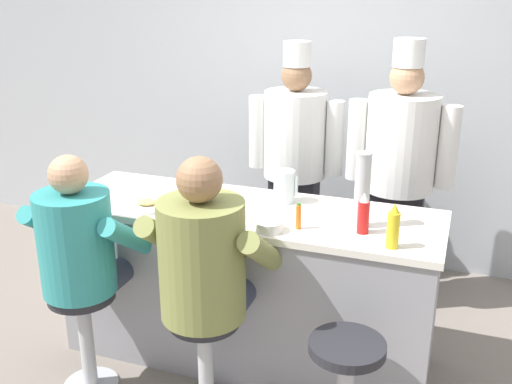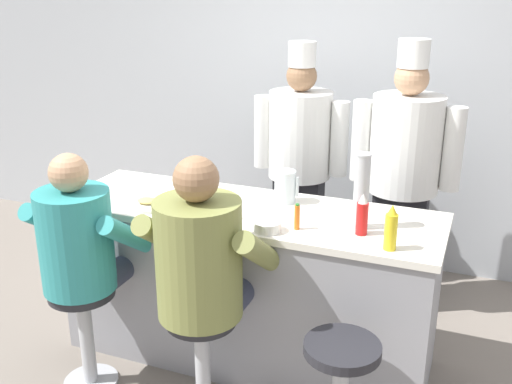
% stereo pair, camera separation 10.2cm
% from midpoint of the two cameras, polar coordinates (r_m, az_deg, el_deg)
% --- Properties ---
extents(wall_back, '(10.00, 0.06, 2.70)m').
position_cam_midpoint_polar(wall_back, '(4.87, 5.47, 9.16)').
color(wall_back, '#B2B7BC').
rests_on(wall_back, ground_plane).
extents(diner_counter, '(2.23, 0.72, 0.98)m').
position_cam_midpoint_polar(diner_counter, '(3.65, -1.64, -8.74)').
color(diner_counter, gray).
rests_on(diner_counter, ground_plane).
extents(ketchup_bottle_red, '(0.06, 0.06, 0.22)m').
position_cam_midpoint_polar(ketchup_bottle_red, '(3.12, 9.28, -2.11)').
color(ketchup_bottle_red, red).
rests_on(ketchup_bottle_red, diner_counter).
extents(mustard_bottle_yellow, '(0.06, 0.06, 0.23)m').
position_cam_midpoint_polar(mustard_bottle_yellow, '(2.98, 11.98, -3.29)').
color(mustard_bottle_yellow, yellow).
rests_on(mustard_bottle_yellow, diner_counter).
extents(hot_sauce_bottle_orange, '(0.03, 0.03, 0.14)m').
position_cam_midpoint_polar(hot_sauce_bottle_orange, '(3.15, 3.14, -2.35)').
color(hot_sauce_bottle_orange, orange).
rests_on(hot_sauce_bottle_orange, diner_counter).
extents(water_pitcher_clear, '(0.14, 0.13, 0.19)m').
position_cam_midpoint_polar(water_pitcher_clear, '(3.52, 1.88, 0.54)').
color(water_pitcher_clear, silver).
rests_on(water_pitcher_clear, diner_counter).
extents(breakfast_plate, '(0.26, 0.26, 0.05)m').
position_cam_midpoint_polar(breakfast_plate, '(3.52, -11.23, -1.23)').
color(breakfast_plate, white).
rests_on(breakfast_plate, diner_counter).
extents(cereal_bowl, '(0.15, 0.15, 0.05)m').
position_cam_midpoint_polar(cereal_bowl, '(3.13, 0.32, -3.27)').
color(cereal_bowl, white).
rests_on(cereal_bowl, diner_counter).
extents(coffee_mug_white, '(0.13, 0.09, 0.09)m').
position_cam_midpoint_polar(coffee_mug_white, '(3.30, -4.05, -1.72)').
color(coffee_mug_white, white).
rests_on(coffee_mug_white, diner_counter).
extents(cup_stack_steel, '(0.09, 0.09, 0.41)m').
position_cam_midpoint_polar(cup_stack_steel, '(3.17, 9.17, 0.18)').
color(cup_stack_steel, '#B7BABF').
rests_on(cup_stack_steel, diner_counter).
extents(diner_seated_teal, '(0.60, 0.59, 1.39)m').
position_cam_midpoint_polar(diner_seated_teal, '(3.38, -17.21, -5.28)').
color(diner_seated_teal, '#B2B5BA').
rests_on(diner_seated_teal, ground_plane).
extents(diner_seated_olive, '(0.65, 0.64, 1.45)m').
position_cam_midpoint_polar(diner_seated_olive, '(3.01, -5.81, -6.97)').
color(diner_seated_olive, '#B2B5BA').
rests_on(diner_seated_olive, ground_plane).
extents(empty_stool_round, '(0.37, 0.37, 0.63)m').
position_cam_midpoint_polar(empty_stool_round, '(3.02, 7.51, -17.26)').
color(empty_stool_round, '#B2B5BA').
rests_on(empty_stool_round, ground_plane).
extents(cook_in_whites_near, '(0.71, 0.46, 1.82)m').
position_cam_midpoint_polar(cook_in_whites_near, '(4.43, 3.05, 3.52)').
color(cook_in_whites_near, '#232328').
rests_on(cook_in_whites_near, ground_plane).
extents(cook_in_whites_far, '(0.73, 0.47, 1.87)m').
position_cam_midpoint_polar(cook_in_whites_far, '(4.16, 12.82, 2.42)').
color(cook_in_whites_far, '#232328').
rests_on(cook_in_whites_far, ground_plane).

